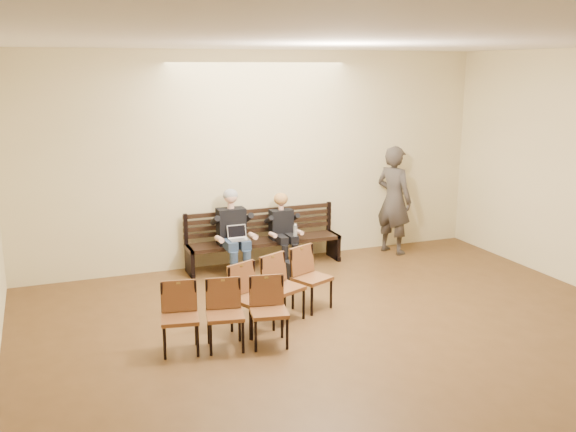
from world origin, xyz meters
The scene contains 11 objects.
ground centered at (0.00, 0.00, 0.00)m, with size 10.00×10.00×0.00m, color brown.
room_walls centered at (0.00, 0.79, 2.54)m, with size 8.02×10.01×3.51m.
bench centered at (-0.04, 4.65, 0.23)m, with size 2.60×0.90×0.45m, color black.
seated_man centered at (-0.61, 4.53, 0.66)m, with size 0.55×0.76×1.32m, color black, non-canonical shape.
seated_woman centered at (0.25, 4.53, 0.54)m, with size 0.46×0.64×1.08m, color black, non-canonical shape.
laptop centered at (-0.57, 4.30, 0.56)m, with size 0.31×0.24×0.22m, color #B9B9BE.
water_bottle centered at (0.36, 4.27, 0.56)m, with size 0.06×0.06×0.21m, color silver.
bag centered at (0.24, 3.92, 0.13)m, with size 0.36×0.25×0.27m, color black.
passerby centered at (2.35, 4.58, 1.10)m, with size 0.80×0.53×2.19m, color #37322D.
chair_row_front centered at (-0.57, 2.38, 0.43)m, with size 1.54×0.47×0.86m, color brown.
chair_row_back centered at (-1.52, 1.80, 0.41)m, with size 1.47×0.45×0.82m, color brown.
Camera 1 is at (-3.39, -4.98, 3.24)m, focal length 40.00 mm.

